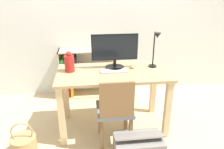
% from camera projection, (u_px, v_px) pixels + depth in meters
% --- Properties ---
extents(ground_plane, '(10.00, 10.00, 0.00)m').
position_uv_depth(ground_plane, '(113.00, 126.00, 2.90)').
color(ground_plane, '#CCB284').
extents(wall_back, '(8.00, 0.05, 2.60)m').
position_uv_depth(wall_back, '(104.00, 14.00, 3.42)').
color(wall_back, silver).
rests_on(wall_back, ground_plane).
extents(desk, '(1.33, 0.68, 0.77)m').
position_uv_depth(desk, '(113.00, 83.00, 2.66)').
color(desk, tan).
rests_on(desk, ground_plane).
extents(monitor, '(0.57, 0.23, 0.42)m').
position_uv_depth(monitor, '(115.00, 49.00, 2.64)').
color(monitor, black).
rests_on(monitor, desk).
extents(keyboard, '(0.32, 0.12, 0.02)m').
position_uv_depth(keyboard, '(114.00, 71.00, 2.60)').
color(keyboard, '#B2B2B7').
rests_on(keyboard, desk).
extents(vase, '(0.12, 0.12, 0.25)m').
position_uv_depth(vase, '(69.00, 63.00, 2.57)').
color(vase, '#B2231E').
rests_on(vase, desk).
extents(desk_lamp, '(0.10, 0.19, 0.45)m').
position_uv_depth(desk_lamp, '(155.00, 47.00, 2.60)').
color(desk_lamp, black).
rests_on(desk_lamp, desk).
extents(chair, '(0.40, 0.40, 0.85)m').
position_uv_depth(chair, '(115.00, 109.00, 2.40)').
color(chair, slate).
rests_on(chair, ground_plane).
extents(bookshelf, '(0.86, 0.28, 0.79)m').
position_uv_depth(bookshelf, '(77.00, 74.00, 3.56)').
color(bookshelf, '#D8BC8C').
rests_on(bookshelf, ground_plane).
extents(basket, '(0.27, 0.27, 0.40)m').
position_uv_depth(basket, '(24.00, 145.00, 2.38)').
color(basket, tan).
rests_on(basket, ground_plane).
extents(storage_box, '(0.52, 0.36, 0.32)m').
position_uv_depth(storage_box, '(138.00, 147.00, 2.32)').
color(storage_box, gray).
rests_on(storage_box, ground_plane).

